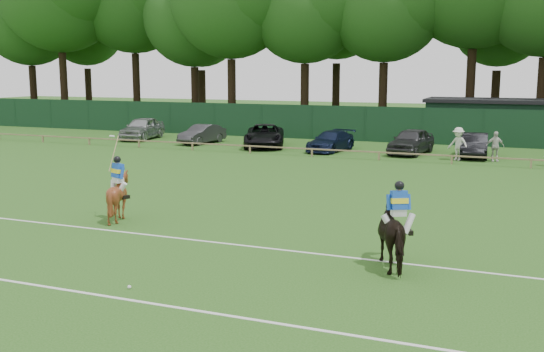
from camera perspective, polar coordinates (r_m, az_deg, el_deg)
The scene contains 19 objects.
ground at distance 20.08m, azimuth -4.55°, elevation -5.18°, with size 160.00×160.00×0.00m, color #1E4C14.
horse_dark at distance 16.76m, azimuth 11.21°, elevation -5.22°, with size 0.95×2.07×1.75m, color black.
horse_chestnut at distance 22.26m, azimuth -13.59°, elevation -1.78°, with size 1.32×1.49×1.64m, color brown.
sedan_silver at distance 47.75m, azimuth -11.56°, elevation 4.22°, with size 1.93×4.79×1.63m, color #9C9EA1.
sedan_grey at distance 44.35m, azimuth -6.29°, elevation 3.75°, with size 1.38×3.96×1.31m, color #323235.
suv_black at distance 42.08m, azimuth -0.68°, elevation 3.63°, with size 2.48×5.38×1.49m, color black.
sedan_navy at distance 40.10m, azimuth 5.29°, elevation 3.13°, with size 1.77×4.35×1.26m, color #101933.
hatch_grey at distance 39.55m, azimuth 12.36°, elevation 3.07°, with size 1.84×4.58×1.56m, color #303033.
estate_black at distance 39.05m, azimuth 17.67°, elevation 2.64°, with size 1.48×4.25×1.40m, color black.
spectator_left at distance 37.40m, azimuth 16.34°, elevation 2.78°, with size 1.21×0.69×1.87m, color silver.
spectator_mid at distance 37.54m, azimuth 19.36°, elevation 2.52°, with size 0.99×0.41×1.69m, color beige.
rider_dark at distance 16.57m, azimuth 11.31°, elevation -2.65°, with size 0.89×0.60×1.41m.
rider_chestnut at distance 22.13m, azimuth -13.69°, elevation 0.10°, with size 0.90×0.78×2.05m.
polo_ball at distance 15.52m, azimuth -12.67°, elevation -9.68°, with size 0.09×0.09×0.09m, color silver.
pitch_lines at distance 17.14m, azimuth -9.81°, elevation -7.86°, with size 60.00×5.10×0.01m.
pitch_rail at distance 36.71m, azimuth 8.06°, elevation 2.19°, with size 62.10×0.10×0.50m.
perimeter_fence at distance 45.37m, azimuth 10.84°, elevation 4.53°, with size 92.08×0.08×2.50m.
utility_shed at distance 47.57m, azimuth 18.69°, elevation 4.77°, with size 8.40×4.40×3.04m.
tree_row at distance 53.04m, azimuth 14.61°, elevation 3.74°, with size 96.00×12.00×21.00m, color #26561C, non-canonical shape.
Camera 1 is at (8.70, -17.36, 5.10)m, focal length 42.00 mm.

